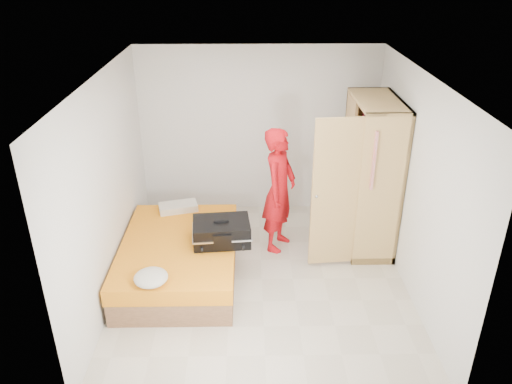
{
  "coord_description": "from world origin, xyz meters",
  "views": [
    {
      "loc": [
        -0.16,
        -5.24,
        3.81
      ],
      "look_at": [
        -0.06,
        0.5,
        1.0
      ],
      "focal_mm": 35.0,
      "sensor_mm": 36.0,
      "label": 1
    }
  ],
  "objects_px": {
    "person": "(279,190)",
    "suitcase": "(222,232)",
    "wardrobe": "(368,180)",
    "bed": "(179,259)",
    "round_cushion": "(151,278)"
  },
  "relations": [
    {
      "from": "bed",
      "to": "suitcase",
      "type": "bearing_deg",
      "value": 0.93
    },
    {
      "from": "bed",
      "to": "person",
      "type": "relative_size",
      "value": 1.16
    },
    {
      "from": "person",
      "to": "suitcase",
      "type": "height_order",
      "value": "person"
    },
    {
      "from": "round_cushion",
      "to": "suitcase",
      "type": "bearing_deg",
      "value": 49.39
    },
    {
      "from": "wardrobe",
      "to": "suitcase",
      "type": "distance_m",
      "value": 2.11
    },
    {
      "from": "wardrobe",
      "to": "suitcase",
      "type": "height_order",
      "value": "wardrobe"
    },
    {
      "from": "wardrobe",
      "to": "person",
      "type": "distance_m",
      "value": 1.2
    },
    {
      "from": "round_cushion",
      "to": "bed",
      "type": "bearing_deg",
      "value": 77.57
    },
    {
      "from": "bed",
      "to": "person",
      "type": "height_order",
      "value": "person"
    },
    {
      "from": "wardrobe",
      "to": "round_cushion",
      "type": "height_order",
      "value": "wardrobe"
    },
    {
      "from": "person",
      "to": "wardrobe",
      "type": "bearing_deg",
      "value": -64.57
    },
    {
      "from": "wardrobe",
      "to": "bed",
      "type": "bearing_deg",
      "value": -163.55
    },
    {
      "from": "wardrobe",
      "to": "suitcase",
      "type": "bearing_deg",
      "value": -159.51
    },
    {
      "from": "bed",
      "to": "wardrobe",
      "type": "relative_size",
      "value": 0.96
    },
    {
      "from": "suitcase",
      "to": "round_cushion",
      "type": "xyz_separation_m",
      "value": [
        -0.74,
        -0.86,
        -0.07
      ]
    }
  ]
}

